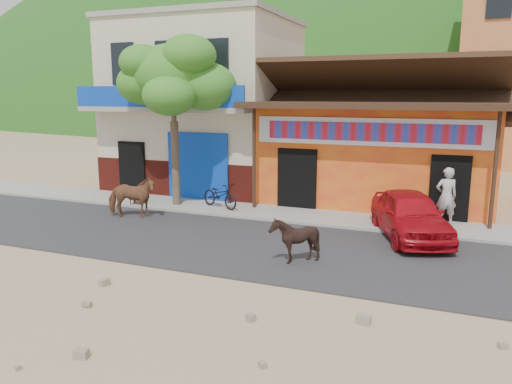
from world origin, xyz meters
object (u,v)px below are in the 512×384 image
cow_tan (131,197)px  red_car (410,214)px  pedestrian (446,196)px  tree (174,121)px  cafe_chair_right (136,193)px  cafe_chair_left (139,191)px  cow_dark (295,239)px  scooter (220,195)px

cow_tan → red_car: cow_tan is taller
cow_tan → pedestrian: bearing=-95.3°
red_car → pedestrian: (0.90, 1.61, 0.29)m
tree → pedestrian: size_ratio=3.38×
tree → cafe_chair_right: (-1.40, -0.50, -2.59)m
cafe_chair_left → pedestrian: bearing=-19.6°
tree → cow_dark: (5.83, -4.25, -2.50)m
tree → pedestrian: 9.39m
cafe_chair_right → cafe_chair_left: bearing=82.1°
red_car → cafe_chair_left: bearing=154.4°
pedestrian → red_car: bearing=39.5°
cow_tan → red_car: (8.73, 0.99, -0.02)m
cow_dark → pedestrian: pedestrian is taller
cow_dark → scooter: 5.99m
cow_tan → scooter: bearing=-67.2°
tree → pedestrian: tree is taller
scooter → cafe_chair_right: bearing=123.8°
red_car → scooter: size_ratio=2.33×
cow_dark → red_car: (2.39, 3.25, 0.10)m
tree → red_car: bearing=-6.9°
cow_tan → pedestrian: (9.64, 2.59, 0.27)m
cow_dark → pedestrian: (3.29, 4.86, 0.39)m
cow_dark → scooter: bearing=-135.2°
cow_dark → red_car: size_ratio=0.29×
tree → red_car: (8.22, -1.00, -2.41)m
scooter → cafe_chair_left: bearing=120.4°
tree → cafe_chair_left: 2.94m
scooter → cafe_chair_left: size_ratio=1.94×
cow_dark → cafe_chair_right: size_ratio=1.41×
pedestrian → cafe_chair_left: bearing=-16.1°
cow_dark → cafe_chair_left: 8.24m
red_car → scooter: (-6.51, 1.09, -0.15)m
scooter → cafe_chair_right: scooter is taller
tree → cow_tan: 3.15m
scooter → cow_tan: bearing=156.1°
cow_tan → red_car: 8.79m
cow_dark → red_car: bearing=145.0°
cow_tan → scooter: size_ratio=0.97×
tree → red_car: 8.63m
cow_tan → cafe_chair_right: (-0.89, 1.49, -0.21)m
cow_tan → pedestrian: 9.98m
pedestrian → cafe_chair_left: (-10.53, -0.92, -0.45)m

